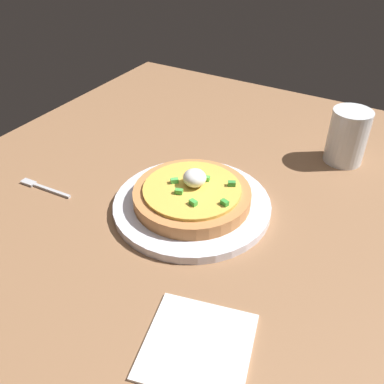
{
  "coord_description": "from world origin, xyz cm",
  "views": [
    {
      "loc": [
        -51.82,
        -32.97,
        47.08
      ],
      "look_at": [
        -3.1,
        -4.67,
        5.77
      ],
      "focal_mm": 39.06,
      "sensor_mm": 36.0,
      "label": 1
    }
  ],
  "objects_px": {
    "pizza": "(192,194)",
    "plate": "(192,205)",
    "fork": "(41,187)",
    "napkin": "(198,346)",
    "cup_far": "(347,138)"
  },
  "relations": [
    {
      "from": "pizza",
      "to": "plate",
      "type": "bearing_deg",
      "value": 168.23
    },
    {
      "from": "plate",
      "to": "fork",
      "type": "distance_m",
      "value": 0.28
    },
    {
      "from": "fork",
      "to": "napkin",
      "type": "height_order",
      "value": "same"
    },
    {
      "from": "cup_far",
      "to": "napkin",
      "type": "relative_size",
      "value": 0.85
    },
    {
      "from": "plate",
      "to": "cup_far",
      "type": "relative_size",
      "value": 2.47
    },
    {
      "from": "plate",
      "to": "pizza",
      "type": "relative_size",
      "value": 1.35
    },
    {
      "from": "pizza",
      "to": "fork",
      "type": "xyz_separation_m",
      "value": [
        -0.09,
        0.27,
        -0.03
      ]
    },
    {
      "from": "cup_far",
      "to": "napkin",
      "type": "bearing_deg",
      "value": 175.21
    },
    {
      "from": "cup_far",
      "to": "fork",
      "type": "relative_size",
      "value": 0.96
    },
    {
      "from": "plate",
      "to": "fork",
      "type": "bearing_deg",
      "value": 107.99
    },
    {
      "from": "fork",
      "to": "cup_far",
      "type": "bearing_deg",
      "value": -143.26
    },
    {
      "from": "napkin",
      "to": "plate",
      "type": "bearing_deg",
      "value": 31.6
    },
    {
      "from": "plate",
      "to": "napkin",
      "type": "height_order",
      "value": "plate"
    },
    {
      "from": "cup_far",
      "to": "fork",
      "type": "height_order",
      "value": "cup_far"
    },
    {
      "from": "plate",
      "to": "cup_far",
      "type": "height_order",
      "value": "cup_far"
    }
  ]
}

